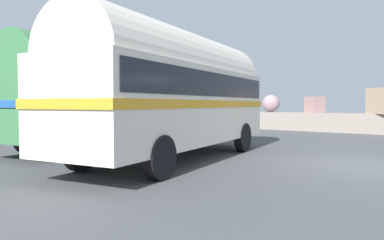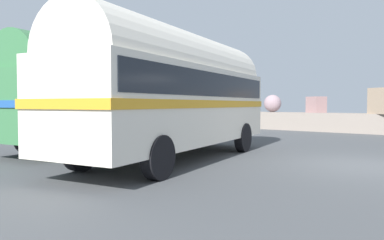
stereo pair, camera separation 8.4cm
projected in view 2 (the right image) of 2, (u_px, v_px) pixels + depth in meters
name	position (u px, v px, depth m)	size (l,w,h in m)	color
ground	(363.00, 166.00, 9.50)	(32.00, 26.00, 0.02)	#47494C
vintage_coach	(176.00, 89.00, 10.48)	(4.02, 8.88, 3.70)	black
second_coach	(109.00, 93.00, 13.62)	(3.89, 8.87, 3.70)	black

